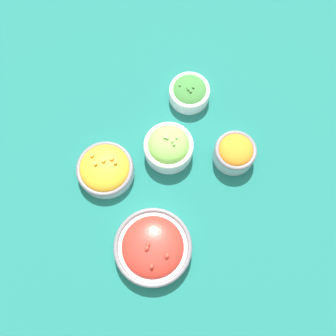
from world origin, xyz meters
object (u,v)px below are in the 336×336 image
bowl_broccoli (189,92)px  bowl_carrots (235,152)px  bowl_squash (105,169)px  bowl_cherry_tomatoes (153,247)px  bowl_lettuce (169,147)px

bowl_broccoli → bowl_carrots: 0.22m
bowl_squash → bowl_broccoli: 0.32m
bowl_broccoli → bowl_cherry_tomatoes: bearing=25.3°
bowl_broccoli → bowl_carrots: size_ratio=1.03×
bowl_squash → bowl_broccoli: size_ratio=1.32×
bowl_squash → bowl_broccoli: bowl_squash is taller
bowl_cherry_tomatoes → bowl_lettuce: bearing=-150.4°
bowl_squash → bowl_carrots: bowl_carrots is taller
bowl_cherry_tomatoes → bowl_carrots: bowl_cherry_tomatoes is taller
bowl_squash → bowl_broccoli: bearing=173.1°
bowl_squash → bowl_carrots: bearing=135.4°
bowl_cherry_tomatoes → bowl_carrots: 0.33m
bowl_squash → bowl_carrots: size_ratio=1.36×
bowl_carrots → bowl_lettuce: 0.18m
bowl_carrots → bowl_lettuce: bowl_lettuce is taller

